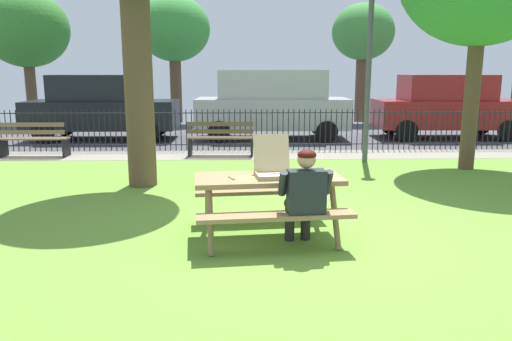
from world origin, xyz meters
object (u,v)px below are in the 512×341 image
at_px(pizza_slice_on_table, 240,177).
at_px(far_tree_left, 26,30).
at_px(lamp_post_walkway, 370,42).
at_px(parked_car_far_left, 102,106).
at_px(far_tree_center, 363,34).
at_px(parked_car_center, 447,106).
at_px(park_bench_center, 221,139).
at_px(adult_at_table, 304,194).
at_px(picnic_table_foreground, 268,190).
at_px(park_bench_left, 34,140).
at_px(parked_car_left, 272,103).
at_px(far_tree_midleft, 174,30).
at_px(pizza_box_open, 273,166).

distance_m(pizza_slice_on_table, far_tree_left, 16.87).
xyz_separation_m(lamp_post_walkway, parked_car_far_left, (-7.05, 4.01, -1.66)).
relative_size(pizza_slice_on_table, far_tree_center, 0.07).
bearing_deg(parked_car_center, park_bench_center, -155.51).
height_order(lamp_post_walkway, far_tree_left, far_tree_left).
bearing_deg(adult_at_table, picnic_table_foreground, 129.77).
height_order(park_bench_left, lamp_post_walkway, lamp_post_walkway).
relative_size(parked_car_left, far_tree_left, 0.90).
xyz_separation_m(picnic_table_foreground, far_tree_center, (4.57, 14.27, 2.91)).
bearing_deg(far_tree_center, lamp_post_walkway, -102.74).
height_order(pizza_slice_on_table, park_bench_center, park_bench_center).
relative_size(parked_car_left, far_tree_center, 0.99).
relative_size(park_bench_left, park_bench_center, 0.99).
bearing_deg(park_bench_center, lamp_post_walkway, -14.84).
relative_size(picnic_table_foreground, parked_car_far_left, 0.44).
height_order(picnic_table_foreground, park_bench_left, park_bench_left).
xyz_separation_m(parked_car_left, far_tree_midleft, (-3.58, 5.13, 2.54)).
distance_m(park_bench_left, parked_car_far_left, 3.28).
xyz_separation_m(pizza_slice_on_table, parked_car_left, (0.98, 9.22, 0.32)).
xyz_separation_m(adult_at_table, far_tree_left, (-9.13, 14.74, 2.99)).
xyz_separation_m(pizza_box_open, parked_car_left, (0.56, 9.08, 0.21)).
height_order(lamp_post_walkway, parked_car_left, lamp_post_walkway).
xyz_separation_m(pizza_box_open, park_bench_left, (-5.41, 5.96, -0.47)).
bearing_deg(far_tree_midleft, park_bench_left, -106.13).
distance_m(park_bench_center, far_tree_left, 11.88).
distance_m(pizza_box_open, far_tree_center, 15.14).
bearing_deg(parked_car_far_left, picnic_table_foreground, -63.59).
relative_size(park_bench_center, far_tree_midleft, 0.32).
distance_m(picnic_table_foreground, parked_car_center, 10.96).
bearing_deg(lamp_post_walkway, far_tree_center, 77.26).
height_order(pizza_box_open, far_tree_midleft, far_tree_midleft).
bearing_deg(parked_car_center, pizza_box_open, -123.32).
bearing_deg(parked_car_center, far_tree_midleft, 150.28).
xyz_separation_m(pizza_slice_on_table, park_bench_left, (-5.00, 6.09, -0.36)).
bearing_deg(adult_at_table, park_bench_left, 131.50).
distance_m(adult_at_table, far_tree_left, 17.59).
height_order(park_bench_left, park_bench_center, same).
distance_m(pizza_slice_on_table, parked_car_left, 9.28).
distance_m(park_bench_center, parked_car_left, 3.52).
distance_m(park_bench_center, far_tree_center, 10.34).
height_order(park_bench_left, far_tree_center, far_tree_center).
distance_m(parked_car_far_left, far_tree_left, 7.14).
bearing_deg(pizza_slice_on_table, adult_at_table, -27.57).
bearing_deg(far_tree_midleft, picnic_table_foreground, -78.30).
bearing_deg(pizza_box_open, adult_at_table, -58.08).
distance_m(picnic_table_foreground, park_bench_center, 6.07).
xyz_separation_m(adult_at_table, parked_car_center, (5.65, 9.60, 0.35)).
xyz_separation_m(picnic_table_foreground, park_bench_left, (-5.34, 6.01, -0.18)).
xyz_separation_m(parked_car_far_left, far_tree_left, (-4.20, 5.13, 2.64)).
bearing_deg(pizza_box_open, parked_car_far_left, 116.87).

